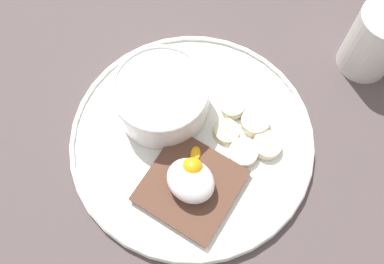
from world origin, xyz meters
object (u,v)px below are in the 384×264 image
object	(u,v)px
poached_egg	(191,179)
banana_slice_right	(267,145)
coffee_mug	(377,41)
oatmeal_bowl	(162,97)
toast_slice	(191,186)
banana_slice_inner	(233,107)
banana_slice_back	(244,152)
banana_slice_left	(255,122)
banana_slice_front	(226,131)

from	to	relation	value
poached_egg	banana_slice_right	size ratio (longest dim) A/B	1.71
coffee_mug	oatmeal_bowl	bearing A→B (deg)	56.47
toast_slice	poached_egg	bearing A→B (deg)	-57.59
oatmeal_bowl	coffee_mug	distance (cm)	28.56
banana_slice_right	banana_slice_inner	size ratio (longest dim) A/B	1.07
banana_slice_back	banana_slice_left	bearing A→B (deg)	-71.13
banana_slice_back	banana_slice_front	bearing A→B (deg)	-13.70
toast_slice	banana_slice_left	world-z (taller)	banana_slice_left
banana_slice_front	banana_slice_right	size ratio (longest dim) A/B	1.08
oatmeal_bowl	banana_slice_back	bearing A→B (deg)	-171.32
banana_slice_front	oatmeal_bowl	bearing A→B (deg)	17.46
poached_egg	banana_slice_back	world-z (taller)	poached_egg
poached_egg	banana_slice_back	xyz separation A→B (cm)	(-2.20, -7.29, -2.21)
toast_slice	banana_slice_front	size ratio (longest dim) A/B	2.76
toast_slice	banana_slice_left	bearing A→B (deg)	-93.41
banana_slice_left	banana_slice_right	bearing A→B (deg)	153.23
toast_slice	banana_slice_back	world-z (taller)	banana_slice_back
oatmeal_bowl	banana_slice_back	xyz separation A→B (cm)	(-11.77, -1.80, -2.37)
toast_slice	banana_slice_left	size ratio (longest dim) A/B	3.02
poached_egg	banana_slice_left	bearing A→B (deg)	-93.98
oatmeal_bowl	banana_slice_front	distance (cm)	9.11
banana_slice_front	banana_slice_left	xyz separation A→B (cm)	(-2.00, -3.29, 0.19)
toast_slice	coffee_mug	xyz separation A→B (cm)	(-6.09, -29.44, 3.40)
banana_slice_right	banana_slice_back	bearing A→B (deg)	58.49
poached_egg	coffee_mug	world-z (taller)	coffee_mug
banana_slice_front	coffee_mug	size ratio (longest dim) A/B	0.44
poached_egg	coffee_mug	xyz separation A→B (cm)	(-6.19, -29.28, 1.15)
banana_slice_left	oatmeal_bowl	bearing A→B (deg)	29.75
banana_slice_left	banana_slice_front	bearing A→B (deg)	58.71
toast_slice	banana_slice_back	distance (cm)	7.74
banana_slice_front	banana_slice_back	size ratio (longest dim) A/B	0.91
banana_slice_back	poached_egg	bearing A→B (deg)	73.18
oatmeal_bowl	banana_slice_front	world-z (taller)	oatmeal_bowl
banana_slice_front	banana_slice_inner	xyz separation A→B (cm)	(1.43, -3.09, 0.10)
banana_slice_front	banana_slice_inner	bearing A→B (deg)	-65.15
banana_slice_left	coffee_mug	world-z (taller)	coffee_mug
banana_slice_left	banana_slice_right	distance (cm)	3.37
toast_slice	banana_slice_inner	bearing A→B (deg)	-76.44
banana_slice_front	banana_slice_inner	distance (cm)	3.41
coffee_mug	banana_slice_front	bearing A→B (deg)	70.72
poached_egg	banana_slice_front	bearing A→B (deg)	-81.53
banana_slice_right	coffee_mug	xyz separation A→B (cm)	(-2.39, -19.38, 3.36)
banana_slice_left	coffee_mug	distance (cm)	18.95
oatmeal_bowl	coffee_mug	world-z (taller)	coffee_mug
coffee_mug	banana_slice_inner	bearing A→B (deg)	63.95
oatmeal_bowl	toast_slice	world-z (taller)	oatmeal_bowl
toast_slice	coffee_mug	world-z (taller)	coffee_mug
banana_slice_left	banana_slice_right	size ratio (longest dim) A/B	0.99
poached_egg	banana_slice_inner	bearing A→B (deg)	-76.75
poached_egg	banana_slice_left	world-z (taller)	poached_egg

